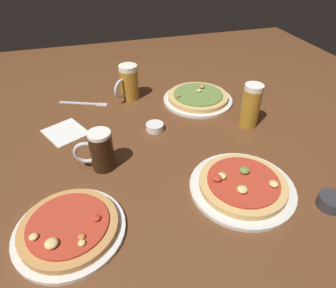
# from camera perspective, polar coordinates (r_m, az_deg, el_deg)

# --- Properties ---
(ground_plane) EXTENTS (2.40, 2.40, 0.03)m
(ground_plane) POSITION_cam_1_polar(r_m,az_deg,el_deg) (1.03, 0.00, -1.55)
(ground_plane) COLOR brown
(pizza_plate_near) EXTENTS (0.31, 0.31, 0.05)m
(pizza_plate_near) POSITION_cam_1_polar(r_m,az_deg,el_deg) (0.90, 14.23, -7.73)
(pizza_plate_near) COLOR silver
(pizza_plate_near) RESTS_ON ground_plane
(pizza_plate_far) EXTENTS (0.30, 0.30, 0.05)m
(pizza_plate_far) POSITION_cam_1_polar(r_m,az_deg,el_deg) (1.31, 5.81, 8.94)
(pizza_plate_far) COLOR silver
(pizza_plate_far) RESTS_ON ground_plane
(pizza_plate_side) EXTENTS (0.28, 0.28, 0.05)m
(pizza_plate_side) POSITION_cam_1_polar(r_m,az_deg,el_deg) (0.81, -18.63, -15.22)
(pizza_plate_side) COLOR silver
(pizza_plate_side) RESTS_ON ground_plane
(beer_mug_dark) EXTENTS (0.08, 0.12, 0.17)m
(beer_mug_dark) POSITION_cam_1_polar(r_m,az_deg,el_deg) (1.15, 15.73, 7.29)
(beer_mug_dark) COLOR #B27A23
(beer_mug_dark) RESTS_ON ground_plane
(beer_mug_amber) EXTENTS (0.12, 0.11, 0.15)m
(beer_mug_amber) POSITION_cam_1_polar(r_m,az_deg,el_deg) (1.31, -7.69, 11.71)
(beer_mug_amber) COLOR #B27A23
(beer_mug_amber) RESTS_ON ground_plane
(beer_mug_pale) EXTENTS (0.12, 0.07, 0.13)m
(beer_mug_pale) POSITION_cam_1_polar(r_m,az_deg,el_deg) (0.93, -13.03, -1.26)
(beer_mug_pale) COLOR black
(beer_mug_pale) RESTS_ON ground_plane
(ramekin_sauce) EXTENTS (0.07, 0.07, 0.03)m
(ramekin_sauce) POSITION_cam_1_polar(r_m,az_deg,el_deg) (1.11, -2.57, 3.34)
(ramekin_sauce) COLOR white
(ramekin_sauce) RESTS_ON ground_plane
(ramekin_butter) EXTENTS (0.07, 0.07, 0.03)m
(ramekin_butter) POSITION_cam_1_polar(r_m,az_deg,el_deg) (0.94, 29.08, -9.76)
(ramekin_butter) COLOR #333338
(ramekin_butter) RESTS_ON ground_plane
(napkin_folded) EXTENTS (0.18, 0.19, 0.01)m
(napkin_folded) POSITION_cam_1_polar(r_m,az_deg,el_deg) (1.17, -19.31, 2.25)
(napkin_folded) COLOR white
(napkin_folded) RESTS_ON ground_plane
(fork_spare) EXTENTS (0.20, 0.10, 0.01)m
(fork_spare) POSITION_cam_1_polar(r_m,az_deg,el_deg) (1.34, -15.94, 7.65)
(fork_spare) COLOR silver
(fork_spare) RESTS_ON ground_plane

